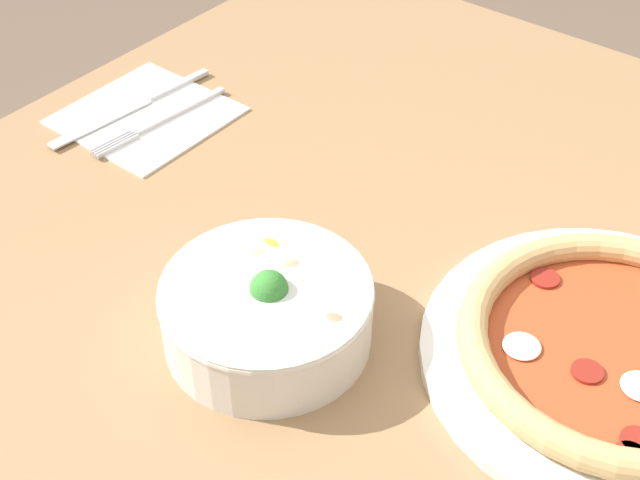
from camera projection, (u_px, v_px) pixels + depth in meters
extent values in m
cube|color=#99724C|center=(472.00, 331.00, 0.79)|extent=(1.18, 1.05, 0.03)
cylinder|color=olive|center=(325.00, 189.00, 1.54)|extent=(0.06, 0.06, 0.70)
cylinder|color=white|center=(615.00, 359.00, 0.74)|extent=(0.32, 0.32, 0.01)
torus|color=tan|center=(620.00, 344.00, 0.72)|extent=(0.27, 0.27, 0.03)
cylinder|color=#B74723|center=(617.00, 352.00, 0.73)|extent=(0.23, 0.23, 0.01)
cylinder|color=maroon|center=(638.00, 441.00, 0.66)|extent=(0.03, 0.03, 0.00)
cylinder|color=maroon|center=(630.00, 456.00, 0.65)|extent=(0.03, 0.03, 0.00)
cylinder|color=maroon|center=(587.00, 372.00, 0.71)|extent=(0.03, 0.03, 0.00)
cylinder|color=maroon|center=(545.00, 278.00, 0.79)|extent=(0.03, 0.03, 0.00)
ellipsoid|color=silver|center=(640.00, 387.00, 0.70)|extent=(0.03, 0.03, 0.01)
ellipsoid|color=silver|center=(522.00, 346.00, 0.73)|extent=(0.03, 0.03, 0.01)
cylinder|color=white|center=(267.00, 313.00, 0.74)|extent=(0.18, 0.18, 0.06)
torus|color=white|center=(266.00, 291.00, 0.73)|extent=(0.18, 0.18, 0.01)
ellipsoid|color=tan|center=(302.00, 288.00, 0.73)|extent=(0.03, 0.04, 0.02)
ellipsoid|color=#998466|center=(217.00, 261.00, 0.76)|extent=(0.03, 0.03, 0.02)
ellipsoid|color=#998466|center=(334.00, 324.00, 0.70)|extent=(0.04, 0.03, 0.02)
ellipsoid|color=#998466|center=(208.00, 324.00, 0.72)|extent=(0.03, 0.04, 0.02)
ellipsoid|color=#998466|center=(328.00, 275.00, 0.75)|extent=(0.03, 0.04, 0.02)
ellipsoid|color=tan|center=(192.00, 301.00, 0.73)|extent=(0.04, 0.04, 0.02)
ellipsoid|color=tan|center=(258.00, 259.00, 0.76)|extent=(0.03, 0.04, 0.02)
ellipsoid|color=tan|center=(292.00, 270.00, 0.75)|extent=(0.04, 0.04, 0.02)
sphere|color=#388433|center=(269.00, 289.00, 0.72)|extent=(0.03, 0.03, 0.03)
ellipsoid|color=yellow|center=(272.00, 250.00, 0.77)|extent=(0.04, 0.02, 0.02)
cube|color=white|center=(146.00, 116.00, 1.02)|extent=(0.17, 0.17, 0.00)
cube|color=silver|center=(180.00, 111.00, 1.02)|extent=(0.02, 0.13, 0.00)
cube|color=silver|center=(111.00, 142.00, 0.98)|extent=(0.01, 0.06, 0.00)
cube|color=silver|center=(113.00, 143.00, 0.97)|extent=(0.01, 0.06, 0.00)
cube|color=silver|center=(116.00, 145.00, 0.97)|extent=(0.01, 0.06, 0.00)
cube|color=silver|center=(118.00, 146.00, 0.97)|extent=(0.01, 0.06, 0.00)
cube|color=silver|center=(178.00, 85.00, 1.07)|extent=(0.02, 0.09, 0.01)
cube|color=silver|center=(101.00, 122.00, 1.00)|extent=(0.03, 0.13, 0.00)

